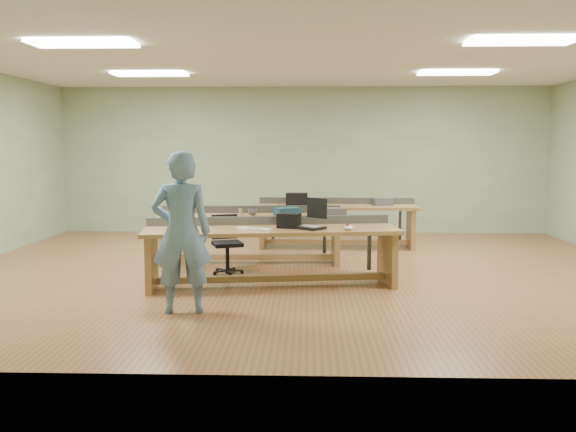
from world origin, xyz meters
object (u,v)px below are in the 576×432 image
(workbench_mid, at_px, (251,227))
(laptop_base, at_px, (310,228))
(parts_bin_grey, at_px, (333,211))
(workbench_front, at_px, (271,242))
(camera_bag, at_px, (289,221))
(parts_bin_teal, at_px, (287,212))
(drinks_can, at_px, (241,212))
(workbench_back, at_px, (337,216))
(task_chair, at_px, (227,252))
(person, at_px, (181,232))
(mug, at_px, (253,212))

(workbench_mid, distance_m, laptop_base, 1.83)
(parts_bin_grey, bearing_deg, workbench_front, -119.51)
(camera_bag, bearing_deg, parts_bin_teal, 109.67)
(workbench_mid, height_order, parts_bin_grey, same)
(camera_bag, height_order, drinks_can, camera_bag)
(workbench_back, xyz_separation_m, task_chair, (-1.66, -2.30, -0.25))
(person, bearing_deg, workbench_back, -123.60)
(workbench_front, bearing_deg, drinks_can, 103.56)
(camera_bag, distance_m, parts_bin_grey, 1.62)
(workbench_front, relative_size, mug, 24.81)
(workbench_back, height_order, task_chair, workbench_back)
(laptop_base, xyz_separation_m, parts_bin_teal, (-0.34, 1.46, 0.04))
(workbench_back, relative_size, task_chair, 3.43)
(camera_bag, bearing_deg, mug, 129.69)
(person, distance_m, task_chair, 2.15)
(workbench_mid, bearing_deg, person, -102.27)
(task_chair, distance_m, parts_bin_grey, 1.78)
(workbench_mid, xyz_separation_m, drinks_can, (-0.15, -0.07, 0.25))
(laptop_base, relative_size, parts_bin_teal, 0.92)
(workbench_front, xyz_separation_m, workbench_back, (0.98, 3.03, -0.01))
(laptop_base, relative_size, drinks_can, 3.06)
(workbench_back, distance_m, task_chair, 2.85)
(workbench_front, xyz_separation_m, laptop_base, (0.50, -0.09, 0.20))
(person, bearing_deg, task_chair, -106.18)
(camera_bag, distance_m, drinks_can, 1.62)
(parts_bin_teal, bearing_deg, laptop_base, -76.88)
(laptop_base, bearing_deg, mug, 161.88)
(parts_bin_teal, relative_size, parts_bin_grey, 0.89)
(workbench_mid, height_order, person, person)
(workbench_mid, relative_size, drinks_can, 26.47)
(workbench_front, distance_m, workbench_back, 3.19)
(camera_bag, bearing_deg, workbench_back, 92.91)
(camera_bag, height_order, task_chair, camera_bag)
(workbench_back, distance_m, laptop_base, 3.17)
(camera_bag, xyz_separation_m, parts_bin_teal, (-0.07, 1.37, -0.03))
(parts_bin_teal, height_order, parts_bin_grey, parts_bin_teal)
(laptop_base, bearing_deg, workbench_front, -148.51)
(workbench_back, height_order, drinks_can, workbench_back)
(workbench_mid, xyz_separation_m, laptop_base, (0.90, -1.58, 0.21))
(task_chair, bearing_deg, camera_bag, -58.34)
(workbench_front, height_order, laptop_base, workbench_front)
(workbench_mid, xyz_separation_m, camera_bag, (0.63, -1.49, 0.29))
(task_chair, xyz_separation_m, mug, (0.31, 0.69, 0.50))
(parts_bin_teal, distance_m, mug, 0.53)
(task_chair, bearing_deg, workbench_mid, 51.03)
(laptop_base, height_order, task_chair, task_chair)
(parts_bin_teal, xyz_separation_m, drinks_can, (-0.71, 0.05, -0.01))
(workbench_mid, relative_size, laptop_base, 8.66)
(person, bearing_deg, drinks_can, -107.36)
(task_chair, height_order, parts_bin_teal, parts_bin_teal)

